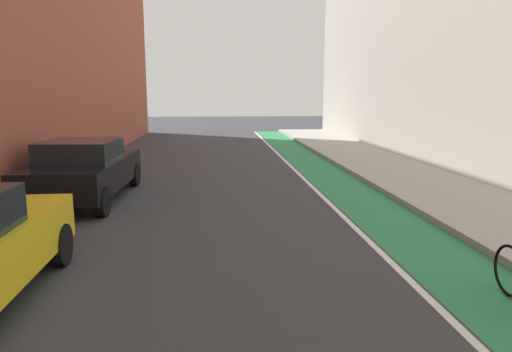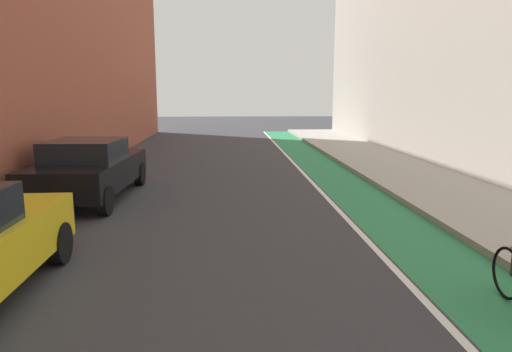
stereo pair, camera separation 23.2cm
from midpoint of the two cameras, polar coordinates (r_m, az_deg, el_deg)
The scene contains 6 objects.
ground_plane at distance 10.97m, azimuth -5.18°, elevation -3.91°, with size 87.91×87.91×0.00m, color #38383D.
bike_lane_paint at distance 13.39m, azimuth 10.46°, elevation -1.46°, with size 1.60×39.96×0.00m, color #2D8451.
lane_divider_stripe at distance 13.18m, azimuth 6.69°, elevation -1.54°, with size 0.12×39.96×0.00m, color white.
sidewalk_right at distance 14.20m, azimuth 19.81°, elevation -0.95°, with size 3.18×39.96×0.14m, color #A8A59E.
building_facade_right at distance 17.19m, azimuth 26.75°, elevation 16.43°, with size 2.40×35.96×9.70m, color #B2ADA3.
parked_sedan_black at distance 12.39m, azimuth -20.96°, elevation 0.79°, with size 2.10×4.60×1.53m.
Camera 1 is at (-0.06, 5.35, 2.66)m, focal length 32.41 mm.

